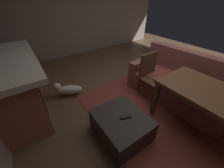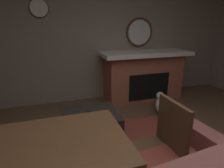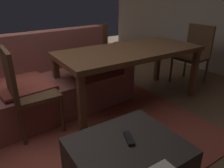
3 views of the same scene
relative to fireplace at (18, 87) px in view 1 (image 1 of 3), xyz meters
name	(u,v)px [view 1 (image 1 of 3)]	position (x,y,z in m)	size (l,w,h in m)	color
floor	(155,93)	(1.05, 2.45, -0.54)	(8.04, 8.04, 0.00)	brown
wall_left	(85,15)	(-2.30, 2.45, 0.72)	(0.12, 6.06, 2.52)	gray
area_rug	(152,113)	(1.45, 1.91, -0.53)	(2.60, 2.00, 0.01)	brown
fireplace	(18,87)	(0.00, 0.00, 0.00)	(1.92, 0.76, 1.06)	#9E5642
couch	(179,84)	(1.39, 2.72, -0.21)	(2.01, 1.08, 0.94)	#8C4C47
ottoman_coffee_table	(121,125)	(1.45, 1.16, -0.35)	(0.80, 0.69, 0.38)	#2D2826
tv_remote	(126,117)	(1.49, 1.20, -0.15)	(0.05, 0.16, 0.02)	black
dining_chair_west	(151,74)	(0.99, 2.27, -0.01)	(0.44, 0.44, 0.93)	#513823
small_dog	(68,89)	(0.03, 0.81, -0.37)	(0.42, 0.58, 0.29)	silver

